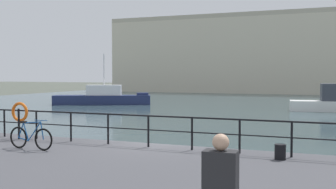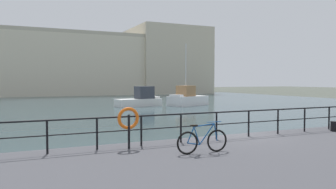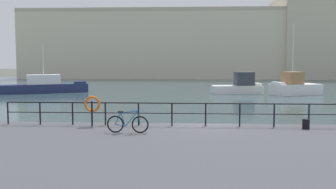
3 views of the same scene
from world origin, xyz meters
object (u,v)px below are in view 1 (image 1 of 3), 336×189
Objects in this scene: parked_bicycle at (31,138)px; life_ring_stand at (20,113)px; mooring_bollard at (280,152)px; moored_blue_motorboat at (103,97)px; moored_cabin_cruiser at (326,102)px.

parked_bicycle is 1.27× the size of life_ring_stand.
parked_bicycle reaches higher than mooring_bollard.
life_ring_stand reaches higher than mooring_bollard.
moored_blue_motorboat is 30.42m from parked_bicycle.
moored_blue_motorboat is 33.48m from mooring_bollard.
moored_cabin_cruiser is 28.62m from parked_bicycle.
moored_blue_motorboat is at bearing 129.73° from mooring_bollard.
moored_blue_motorboat is at bearing 114.76° from life_ring_stand.
parked_bicycle is 4.02× the size of mooring_bollard.
moored_cabin_cruiser is 4.01× the size of life_ring_stand.
moored_blue_motorboat is (-21.48, -0.36, -0.08)m from moored_cabin_cruiser.
mooring_bollard is at bearing 12.95° from parked_bicycle.
life_ring_stand is (11.77, -25.52, 0.94)m from moored_blue_motorboat.
mooring_bollard is at bearing -1.34° from life_ring_stand.
mooring_bollard is (-0.08, -26.10, 0.11)m from moored_cabin_cruiser.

